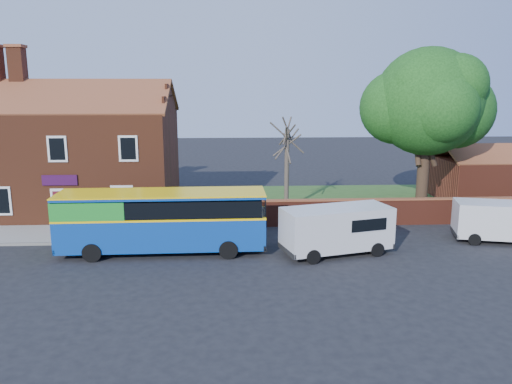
{
  "coord_description": "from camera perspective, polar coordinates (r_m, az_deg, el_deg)",
  "views": [
    {
      "loc": [
        2.88,
        -21.33,
        8.04
      ],
      "look_at": [
        4.22,
        5.0,
        2.5
      ],
      "focal_mm": 35.0,
      "sensor_mm": 36.0,
      "label": 1
    }
  ],
  "objects": [
    {
      "name": "grass_strip",
      "position": [
        36.68,
        13.19,
        -1.07
      ],
      "size": [
        26.0,
        12.0,
        0.04
      ],
      "primitive_type": "cube",
      "color": "#426B28",
      "rests_on": "ground"
    },
    {
      "name": "boundary_wall",
      "position": [
        30.94,
        16.29,
        -2.12
      ],
      "size": [
        22.0,
        0.38,
        1.6
      ],
      "color": "maroon",
      "rests_on": "ground"
    },
    {
      "name": "van_near",
      "position": [
        24.72,
        9.22,
        -4.09
      ],
      "size": [
        5.67,
        3.44,
        2.33
      ],
      "rotation": [
        0.0,
        0.0,
        0.27
      ],
      "color": "silver",
      "rests_on": "ground"
    },
    {
      "name": "large_tree",
      "position": [
        34.32,
        19.04,
        9.37
      ],
      "size": [
        8.67,
        6.86,
        10.57
      ],
      "color": "black",
      "rests_on": "ground"
    },
    {
      "name": "shop_building",
      "position": [
        34.6,
        -19.55,
        3.51
      ],
      "size": [
        12.3,
        8.13,
        10.5
      ],
      "color": "brown",
      "rests_on": "ground"
    },
    {
      "name": "pavement",
      "position": [
        29.91,
        -22.15,
        -4.5
      ],
      "size": [
        18.0,
        3.5,
        0.12
      ],
      "primitive_type": "cube",
      "color": "gray",
      "rests_on": "ground"
    },
    {
      "name": "outbuilding",
      "position": [
        39.82,
        25.85,
        1.38
      ],
      "size": [
        8.2,
        5.06,
        4.17
      ],
      "color": "maroon",
      "rests_on": "ground"
    },
    {
      "name": "ground",
      "position": [
        22.97,
        -10.04,
        -8.8
      ],
      "size": [
        120.0,
        120.0,
        0.0
      ],
      "primitive_type": "plane",
      "color": "black",
      "rests_on": "ground"
    },
    {
      "name": "kerb",
      "position": [
        28.33,
        -23.29,
        -5.46
      ],
      "size": [
        18.0,
        0.15,
        0.14
      ],
      "primitive_type": "cube",
      "color": "slate",
      "rests_on": "ground"
    },
    {
      "name": "bare_tree",
      "position": [
        33.05,
        3.54,
        3.1
      ],
      "size": [
        2.2,
        2.62,
        5.87
      ],
      "color": "#4C4238",
      "rests_on": "ground"
    },
    {
      "name": "bus",
      "position": [
        24.95,
        -11.36,
        -2.99
      ],
      "size": [
        10.07,
        2.73,
        3.06
      ],
      "rotation": [
        0.0,
        0.0,
        0.02
      ],
      "color": "#0E3F9C",
      "rests_on": "ground"
    },
    {
      "name": "van_far",
      "position": [
        29.34,
        26.42,
        -2.91
      ],
      "size": [
        5.14,
        3.02,
        2.12
      ],
      "rotation": [
        0.0,
        0.0,
        -0.24
      ],
      "color": "silver",
      "rests_on": "ground"
    }
  ]
}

